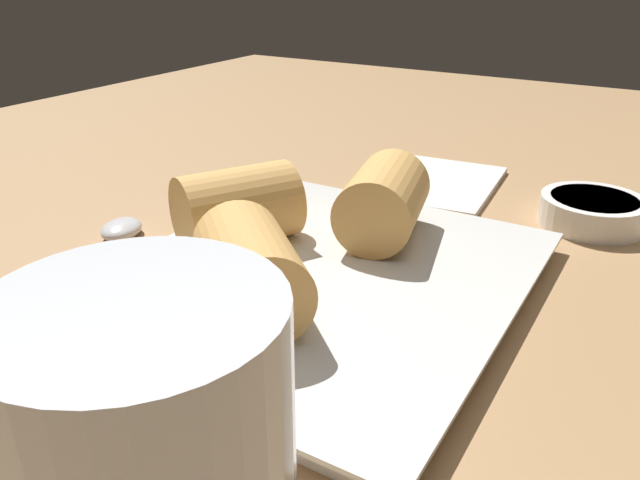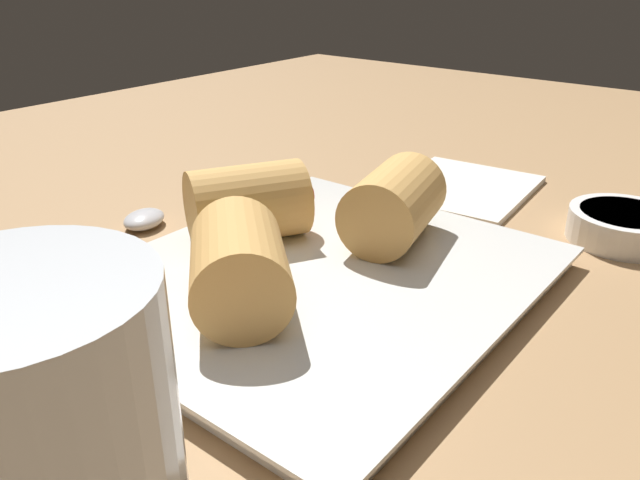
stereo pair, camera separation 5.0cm
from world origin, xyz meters
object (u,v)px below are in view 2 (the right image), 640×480
(serving_plate, at_px, (320,280))
(dipping_bowl_near, at_px, (624,225))
(napkin, at_px, (462,188))
(spoon, at_px, (134,227))

(serving_plate, xyz_separation_m, dipping_bowl_near, (-0.22, 0.14, 0.01))
(serving_plate, height_order, napkin, serving_plate)
(serving_plate, bearing_deg, dipping_bowl_near, 147.14)
(serving_plate, relative_size, dipping_bowl_near, 3.45)
(serving_plate, xyz_separation_m, napkin, (-0.24, -0.02, -0.00))
(spoon, bearing_deg, napkin, 148.17)
(dipping_bowl_near, bearing_deg, serving_plate, -32.86)
(spoon, relative_size, napkin, 1.19)
(serving_plate, bearing_deg, spoon, -82.98)
(dipping_bowl_near, bearing_deg, spoon, -53.20)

